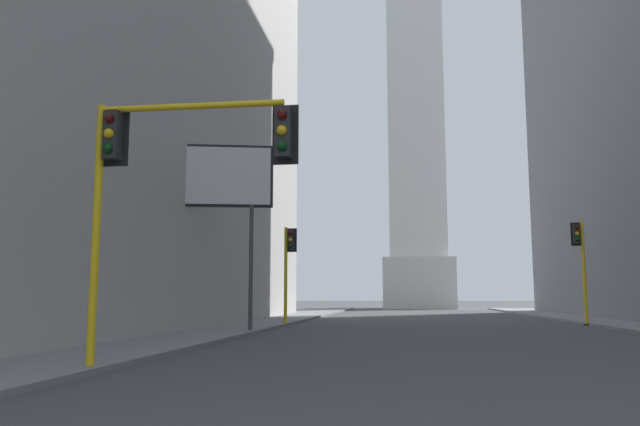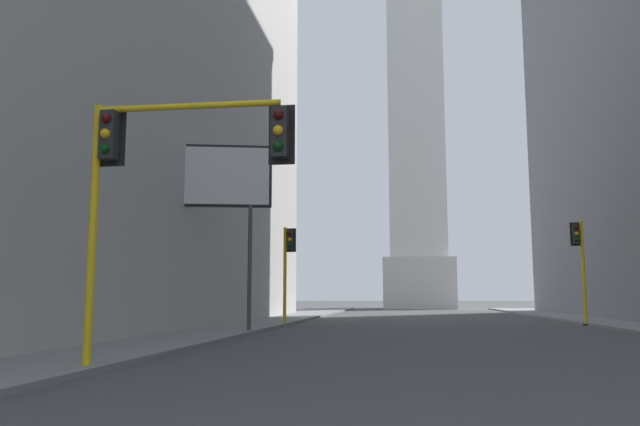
# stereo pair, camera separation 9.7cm
# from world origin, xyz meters

# --- Properties ---
(sidewalk_left) EXTENTS (5.00, 93.99, 0.15)m
(sidewalk_left) POSITION_xyz_m (-10.59, 28.20, 0.07)
(sidewalk_left) COLOR slate
(sidewalk_left) RESTS_ON ground_plane
(building_left) EXTENTS (23.66, 49.43, 31.44)m
(building_left) POSITION_xyz_m (-22.98, 27.08, 15.73)
(building_left) COLOR #B2AFAA
(building_left) RESTS_ON ground_plane
(obelisk) EXTENTS (8.91, 8.91, 82.10)m
(obelisk) POSITION_xyz_m (0.00, 78.32, 39.47)
(obelisk) COLOR silver
(obelisk) RESTS_ON ground_plane
(traffic_light_near_left) EXTENTS (4.65, 0.50, 5.86)m
(traffic_light_near_left) POSITION_xyz_m (-6.98, 9.90, 4.45)
(traffic_light_near_left) COLOR yellow
(traffic_light_near_left) RESTS_ON ground_plane
(traffic_light_mid_left) EXTENTS (0.78, 0.50, 5.39)m
(traffic_light_mid_left) POSITION_xyz_m (-8.15, 30.99, 3.56)
(traffic_light_mid_left) COLOR yellow
(traffic_light_mid_left) RESTS_ON ground_plane
(traffic_light_mid_right) EXTENTS (0.76, 0.52, 5.76)m
(traffic_light_mid_right) POSITION_xyz_m (7.94, 33.38, 3.79)
(traffic_light_mid_right) COLOR yellow
(traffic_light_mid_right) RESTS_ON ground_plane
(billboard_sign) EXTENTS (5.54, 1.46, 8.31)m
(billboard_sign) POSITION_xyz_m (-10.31, 23.39, 6.64)
(billboard_sign) COLOR #3F3F42
(billboard_sign) RESTS_ON ground_plane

